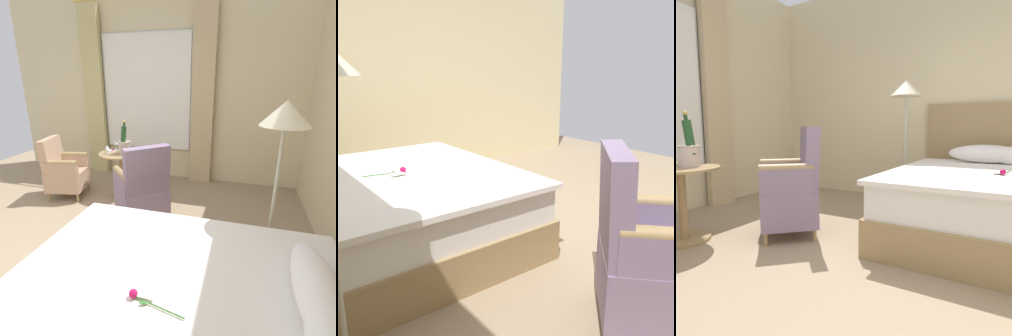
% 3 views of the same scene
% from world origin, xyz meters
% --- Properties ---
extents(ground_plane, '(7.01, 7.01, 0.00)m').
position_xyz_m(ground_plane, '(0.00, 0.00, 0.00)').
color(ground_plane, gray).
extents(wall_far_side, '(0.12, 5.34, 3.11)m').
position_xyz_m(wall_far_side, '(2.82, 0.00, 1.55)').
color(wall_far_side, beige).
rests_on(wall_far_side, ground).
extents(bed, '(1.99, 2.25, 1.35)m').
position_xyz_m(bed, '(0.71, 1.54, 0.36)').
color(bed, '#997C51').
rests_on(bed, ground).
extents(armchair_by_window, '(0.77, 0.77, 1.03)m').
position_xyz_m(armchair_by_window, '(-1.04, 0.55, 0.44)').
color(armchair_by_window, '#997C51').
rests_on(armchair_by_window, ground).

